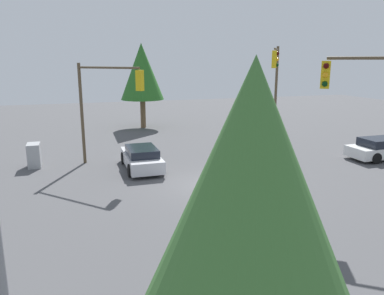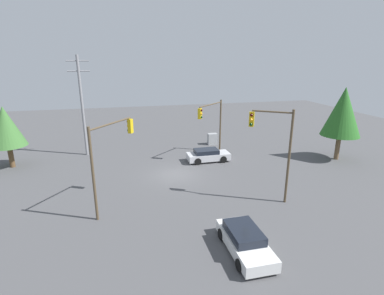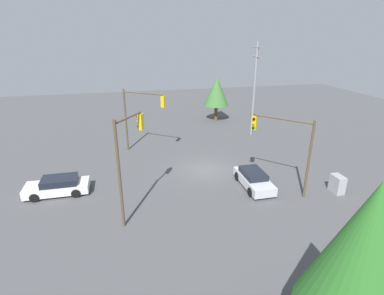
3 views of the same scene
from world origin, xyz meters
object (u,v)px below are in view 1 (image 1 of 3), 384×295
(traffic_signal_main, at_px, (105,96))
(sedan_white, at_px, (383,148))
(sedan_silver, at_px, (142,158))
(traffic_signal_aux, at_px, (275,81))
(electrical_cabinet, at_px, (34,155))

(traffic_signal_main, bearing_deg, sedan_white, 36.41)
(sedan_white, height_order, sedan_silver, sedan_white)
(traffic_signal_aux, bearing_deg, sedan_silver, -43.56)
(sedan_white, bearing_deg, sedan_silver, -98.85)
(sedan_white, height_order, traffic_signal_main, traffic_signal_main)
(sedan_silver, distance_m, electrical_cabinet, 6.20)
(sedan_silver, relative_size, electrical_cabinet, 3.17)
(sedan_white, height_order, electrical_cabinet, electrical_cabinet)
(traffic_signal_main, relative_size, traffic_signal_aux, 0.84)
(sedan_silver, xyz_separation_m, electrical_cabinet, (2.28, 5.76, 0.05))
(sedan_white, xyz_separation_m, traffic_signal_aux, (4.34, 5.28, 4.00))
(traffic_signal_main, height_order, traffic_signal_aux, traffic_signal_aux)
(sedan_white, bearing_deg, traffic_signal_aux, -129.43)
(sedan_white, relative_size, traffic_signal_main, 0.78)
(traffic_signal_aux, bearing_deg, electrical_cabinet, -56.68)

